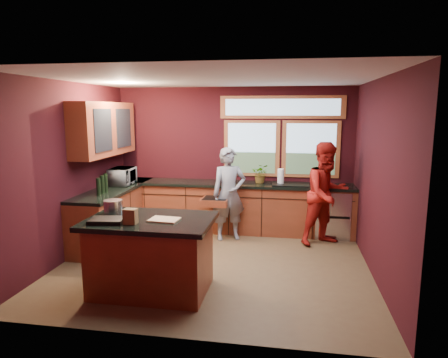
% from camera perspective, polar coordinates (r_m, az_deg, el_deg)
% --- Properties ---
extents(floor, '(4.50, 4.50, 0.00)m').
position_cam_1_polar(floor, '(6.10, -1.42, -12.01)').
color(floor, brown).
rests_on(floor, ground).
extents(room_shell, '(4.52, 4.02, 2.71)m').
position_cam_1_polar(room_shell, '(6.13, -6.42, 5.37)').
color(room_shell, black).
rests_on(room_shell, ground).
extents(back_counter, '(4.50, 0.64, 0.93)m').
position_cam_1_polar(back_counter, '(7.53, 2.51, -4.05)').
color(back_counter, maroon).
rests_on(back_counter, floor).
extents(left_counter, '(0.64, 2.30, 0.93)m').
position_cam_1_polar(left_counter, '(7.31, -15.36, -4.80)').
color(left_counter, maroon).
rests_on(left_counter, floor).
extents(island, '(1.55, 1.05, 0.95)m').
position_cam_1_polar(island, '(5.18, -10.34, -10.57)').
color(island, maroon).
rests_on(island, floor).
extents(person_grey, '(0.70, 0.58, 1.63)m').
position_cam_1_polar(person_grey, '(7.00, 0.71, -2.15)').
color(person_grey, slate).
rests_on(person_grey, floor).
extents(person_red, '(1.07, 1.02, 1.75)m').
position_cam_1_polar(person_red, '(6.94, 14.43, -2.08)').
color(person_red, '#A01812').
rests_on(person_red, floor).
extents(microwave, '(0.40, 0.57, 0.30)m').
position_cam_1_polar(microwave, '(7.47, -14.32, 0.38)').
color(microwave, '#999999').
rests_on(microwave, left_counter).
extents(potted_plant, '(0.32, 0.28, 0.35)m').
position_cam_1_polar(potted_plant, '(7.42, 5.27, 0.78)').
color(potted_plant, '#999999').
rests_on(potted_plant, back_counter).
extents(paper_towel, '(0.12, 0.12, 0.28)m').
position_cam_1_polar(paper_towel, '(7.36, 8.11, 0.35)').
color(paper_towel, white).
rests_on(paper_towel, back_counter).
extents(cutting_board, '(0.37, 0.28, 0.02)m').
position_cam_1_polar(cutting_board, '(4.93, -8.51, -5.76)').
color(cutting_board, tan).
rests_on(cutting_board, island).
extents(stock_pot, '(0.24, 0.24, 0.18)m').
position_cam_1_polar(stock_pot, '(5.36, -15.54, -3.86)').
color(stock_pot, '#AFAFB4').
rests_on(stock_pot, island).
extents(paper_bag, '(0.15, 0.12, 0.18)m').
position_cam_1_polar(paper_bag, '(4.84, -13.22, -5.21)').
color(paper_bag, brown).
rests_on(paper_bag, island).
extents(black_tray, '(0.43, 0.33, 0.05)m').
position_cam_1_polar(black_tray, '(4.98, -16.39, -5.70)').
color(black_tray, black).
rests_on(black_tray, island).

